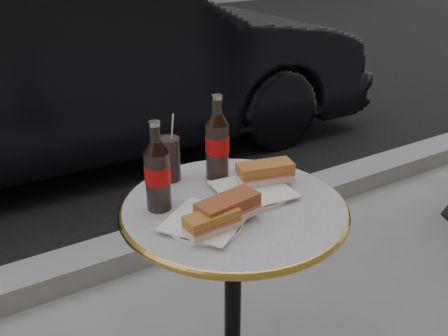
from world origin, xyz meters
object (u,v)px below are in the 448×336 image
bistro_table (233,310)px  plate_left (205,223)px  cola_bottle_left (157,166)px  cola_glass (169,159)px  cola_bottle_right (217,137)px  parked_car (94,63)px  plate_right (253,192)px

bistro_table → plate_left: size_ratio=3.82×
cola_bottle_left → cola_glass: (0.10, 0.14, -0.06)m
cola_bottle_right → parked_car: parked_car is taller
cola_bottle_left → cola_glass: cola_bottle_left is taller
plate_left → cola_bottle_right: size_ratio=0.75×
bistro_table → cola_glass: bearing=109.3°
plate_left → cola_glass: size_ratio=1.44×
plate_right → parked_car: parked_car is taller
plate_left → cola_bottle_left: 0.19m
cola_bottle_right → parked_car: size_ratio=0.07×
bistro_table → plate_right: 0.38m
cola_bottle_left → parked_car: parked_car is taller
plate_left → cola_bottle_left: (-0.06, 0.14, 0.12)m
plate_left → plate_right: size_ratio=0.94×
bistro_table → parked_car: parked_car is taller
bistro_table → cola_glass: cola_glass is taller
bistro_table → plate_left: bearing=-156.0°
parked_car → plate_right: bearing=174.4°
cola_bottle_left → bistro_table: bearing=-25.3°
plate_right → cola_bottle_right: bearing=101.8°
cola_bottle_right → plate_right: bearing=-78.2°
plate_left → cola_bottle_left: bearing=113.5°
plate_right → cola_bottle_right: cola_bottle_right is taller
cola_bottle_left → cola_bottle_right: size_ratio=0.96×
plate_left → cola_bottle_left: cola_bottle_left is taller
plate_right → cola_glass: size_ratio=1.54×
plate_left → parked_car: (0.46, 2.30, -0.11)m
cola_bottle_left → parked_car: size_ratio=0.06×
plate_right → cola_bottle_left: (-0.26, 0.06, 0.12)m
bistro_table → plate_left: plate_left is taller
bistro_table → cola_bottle_right: (0.05, 0.17, 0.49)m
bistro_table → cola_bottle_right: 0.52m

